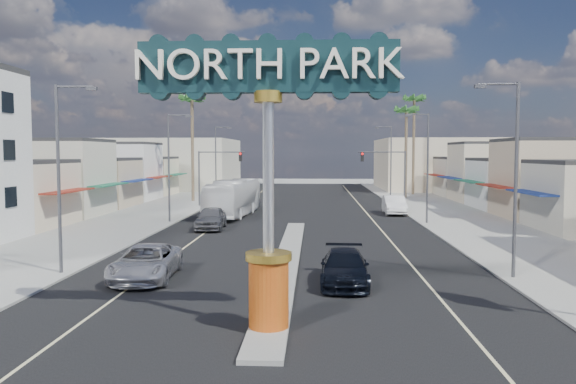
# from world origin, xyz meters

# --- Properties ---
(ground) EXTENTS (160.00, 160.00, 0.00)m
(ground) POSITION_xyz_m (0.00, 30.00, 0.00)
(ground) COLOR gray
(ground) RESTS_ON ground
(road) EXTENTS (20.00, 120.00, 0.01)m
(road) POSITION_xyz_m (0.00, 30.00, 0.01)
(road) COLOR black
(road) RESTS_ON ground
(median_island) EXTENTS (1.30, 30.00, 0.16)m
(median_island) POSITION_xyz_m (0.00, 14.00, 0.08)
(median_island) COLOR gray
(median_island) RESTS_ON ground
(sidewalk_left) EXTENTS (8.00, 120.00, 0.12)m
(sidewalk_left) POSITION_xyz_m (-14.00, 30.00, 0.06)
(sidewalk_left) COLOR gray
(sidewalk_left) RESTS_ON ground
(sidewalk_right) EXTENTS (8.00, 120.00, 0.12)m
(sidewalk_right) POSITION_xyz_m (14.00, 30.00, 0.06)
(sidewalk_right) COLOR gray
(sidewalk_right) RESTS_ON ground
(storefront_row_left) EXTENTS (12.00, 42.00, 6.00)m
(storefront_row_left) POSITION_xyz_m (-24.00, 43.00, 3.00)
(storefront_row_left) COLOR beige
(storefront_row_left) RESTS_ON ground
(storefront_row_right) EXTENTS (12.00, 42.00, 6.00)m
(storefront_row_right) POSITION_xyz_m (24.00, 43.00, 3.00)
(storefront_row_right) COLOR #B7B29E
(storefront_row_right) RESTS_ON ground
(backdrop_far_left) EXTENTS (20.00, 20.00, 8.00)m
(backdrop_far_left) POSITION_xyz_m (-22.00, 75.00, 4.00)
(backdrop_far_left) COLOR #B7B29E
(backdrop_far_left) RESTS_ON ground
(backdrop_far_right) EXTENTS (20.00, 20.00, 8.00)m
(backdrop_far_right) POSITION_xyz_m (22.00, 75.00, 4.00)
(backdrop_far_right) COLOR beige
(backdrop_far_right) RESTS_ON ground
(gateway_sign) EXTENTS (8.20, 1.50, 9.15)m
(gateway_sign) POSITION_xyz_m (0.00, 1.98, 5.93)
(gateway_sign) COLOR #C53E0F
(gateway_sign) RESTS_ON median_island
(traffic_signal_left) EXTENTS (5.09, 0.45, 6.00)m
(traffic_signal_left) POSITION_xyz_m (-9.18, 43.99, 4.27)
(traffic_signal_left) COLOR #47474C
(traffic_signal_left) RESTS_ON ground
(traffic_signal_right) EXTENTS (5.09, 0.45, 6.00)m
(traffic_signal_right) POSITION_xyz_m (9.18, 43.99, 4.27)
(traffic_signal_right) COLOR #47474C
(traffic_signal_right) RESTS_ON ground
(streetlight_l_near) EXTENTS (2.03, 0.22, 9.00)m
(streetlight_l_near) POSITION_xyz_m (-10.43, 10.00, 5.07)
(streetlight_l_near) COLOR #47474C
(streetlight_l_near) RESTS_ON ground
(streetlight_l_mid) EXTENTS (2.03, 0.22, 9.00)m
(streetlight_l_mid) POSITION_xyz_m (-10.43, 30.00, 5.07)
(streetlight_l_mid) COLOR #47474C
(streetlight_l_mid) RESTS_ON ground
(streetlight_l_far) EXTENTS (2.03, 0.22, 9.00)m
(streetlight_l_far) POSITION_xyz_m (-10.43, 52.00, 5.07)
(streetlight_l_far) COLOR #47474C
(streetlight_l_far) RESTS_ON ground
(streetlight_r_near) EXTENTS (2.03, 0.22, 9.00)m
(streetlight_r_near) POSITION_xyz_m (10.43, 10.00, 5.07)
(streetlight_r_near) COLOR #47474C
(streetlight_r_near) RESTS_ON ground
(streetlight_r_mid) EXTENTS (2.03, 0.22, 9.00)m
(streetlight_r_mid) POSITION_xyz_m (10.43, 30.00, 5.07)
(streetlight_r_mid) COLOR #47474C
(streetlight_r_mid) RESTS_ON ground
(streetlight_r_far) EXTENTS (2.03, 0.22, 9.00)m
(streetlight_r_far) POSITION_xyz_m (10.43, 52.00, 5.07)
(streetlight_r_far) COLOR #47474C
(streetlight_r_far) RESTS_ON ground
(palm_left_far) EXTENTS (2.60, 2.60, 13.10)m
(palm_left_far) POSITION_xyz_m (-13.00, 50.00, 11.50)
(palm_left_far) COLOR brown
(palm_left_far) RESTS_ON ground
(palm_right_mid) EXTENTS (2.60, 2.60, 12.10)m
(palm_right_mid) POSITION_xyz_m (13.00, 56.00, 10.60)
(palm_right_mid) COLOR brown
(palm_right_mid) RESTS_ON ground
(palm_right_far) EXTENTS (2.60, 2.60, 14.10)m
(palm_right_far) POSITION_xyz_m (15.00, 62.00, 12.39)
(palm_right_far) COLOR brown
(palm_right_far) RESTS_ON ground
(suv_left) EXTENTS (2.94, 5.79, 1.57)m
(suv_left) POSITION_xyz_m (-6.27, 9.27, 0.78)
(suv_left) COLOR silver
(suv_left) RESTS_ON ground
(suv_right) EXTENTS (2.27, 5.21, 1.49)m
(suv_right) POSITION_xyz_m (2.81, 8.72, 0.75)
(suv_right) COLOR black
(suv_right) RESTS_ON ground
(car_parked_left) EXTENTS (2.23, 5.13, 1.72)m
(car_parked_left) POSITION_xyz_m (-6.41, 26.17, 0.86)
(car_parked_left) COLOR #5E5F63
(car_parked_left) RESTS_ON ground
(car_parked_right) EXTENTS (1.98, 5.41, 1.77)m
(car_parked_right) POSITION_xyz_m (9.00, 37.49, 0.88)
(car_parked_right) COLOR white
(car_parked_right) RESTS_ON ground
(city_bus) EXTENTS (3.82, 12.21, 3.35)m
(city_bus) POSITION_xyz_m (-6.01, 35.33, 1.67)
(city_bus) COLOR white
(city_bus) RESTS_ON ground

